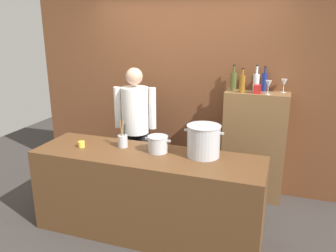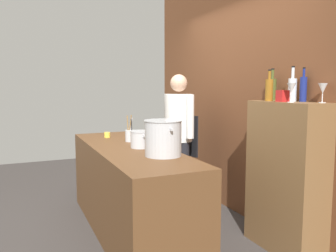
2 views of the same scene
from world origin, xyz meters
The scene contains 16 objects.
ground_plane centered at (0.00, 0.00, 0.00)m, with size 8.00×8.00×0.00m, color #383330.
brick_back_panel centered at (0.00, 1.40, 1.50)m, with size 4.40×0.10×3.00m, color brown.
prep_counter centered at (0.00, 0.00, 0.45)m, with size 2.38×0.70×0.90m, color brown.
bar_cabinet centered at (0.96, 1.19, 0.69)m, with size 0.76×0.32×1.38m, color brown.
chef centered at (-0.49, 0.80, 0.96)m, with size 0.52×0.39×1.66m.
stockpot_large centered at (0.55, 0.15, 1.06)m, with size 0.40×0.34×0.32m.
stockpot_small centered at (0.08, 0.10, 0.99)m, with size 0.27×0.21×0.17m.
utensil_crock centered at (-0.33, 0.12, 0.97)m, with size 0.10×0.10×0.30m.
butter_jar centered at (-0.74, -0.04, 0.93)m, with size 0.07×0.07×0.06m, color yellow.
wine_bottle_cobalt centered at (1.01, 1.30, 1.49)m, with size 0.06×0.06×0.30m.
wine_bottle_clear centered at (0.92, 1.26, 1.49)m, with size 0.08×0.08×0.32m.
wine_bottle_amber centered at (0.77, 1.12, 1.49)m, with size 0.07×0.07×0.29m.
wine_bottle_olive centered at (0.65, 1.27, 1.49)m, with size 0.08×0.08×0.31m.
wine_glass_wide centered at (1.08, 1.10, 1.49)m, with size 0.07×0.07×0.16m.
wine_glass_short centered at (1.24, 1.28, 1.49)m, with size 0.08×0.08×0.16m.
spice_tin_red centered at (0.95, 1.12, 1.43)m, with size 0.08×0.08×0.10m, color red.
Camera 2 is at (3.33, -1.04, 1.51)m, focal length 36.85 mm.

